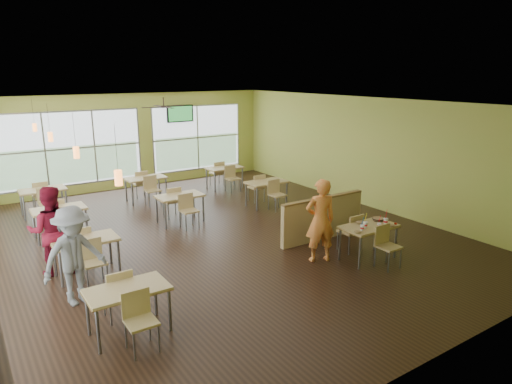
# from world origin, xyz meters

# --- Properties ---
(room) EXTENTS (12.00, 12.04, 3.20)m
(room) POSITION_xyz_m (0.00, 0.00, 1.60)
(room) COLOR black
(room) RESTS_ON ground
(window_bays) EXTENTS (9.24, 10.24, 2.38)m
(window_bays) POSITION_xyz_m (-2.65, 3.08, 1.48)
(window_bays) COLOR white
(window_bays) RESTS_ON room
(main_table) EXTENTS (1.22, 1.52, 0.87)m
(main_table) POSITION_xyz_m (2.00, -3.00, 0.63)
(main_table) COLOR tan
(main_table) RESTS_ON floor
(half_wall_divider) EXTENTS (2.40, 0.14, 1.04)m
(half_wall_divider) POSITION_xyz_m (2.00, -1.55, 0.52)
(half_wall_divider) COLOR tan
(half_wall_divider) RESTS_ON floor
(dining_tables) EXTENTS (6.92, 8.72, 0.87)m
(dining_tables) POSITION_xyz_m (-1.05, 1.71, 0.63)
(dining_tables) COLOR tan
(dining_tables) RESTS_ON floor
(pendant_lights) EXTENTS (0.11, 7.31, 0.86)m
(pendant_lights) POSITION_xyz_m (-3.20, 0.68, 2.45)
(pendant_lights) COLOR #2D2119
(pendant_lights) RESTS_ON ceiling
(ceiling_fan) EXTENTS (1.25, 1.25, 0.29)m
(ceiling_fan) POSITION_xyz_m (-0.00, 3.00, 2.95)
(ceiling_fan) COLOR #2D2119
(ceiling_fan) RESTS_ON ceiling
(tv_backwall) EXTENTS (1.00, 0.07, 0.60)m
(tv_backwall) POSITION_xyz_m (1.80, 5.90, 2.45)
(tv_backwall) COLOR black
(tv_backwall) RESTS_ON wall_back
(man_plaid) EXTENTS (0.76, 0.62, 1.79)m
(man_plaid) POSITION_xyz_m (1.07, -2.50, 0.89)
(man_plaid) COLOR #EB491A
(man_plaid) RESTS_ON floor
(patron_maroon) EXTENTS (1.02, 0.88, 1.78)m
(patron_maroon) POSITION_xyz_m (-3.72, -0.05, 0.89)
(patron_maroon) COLOR maroon
(patron_maroon) RESTS_ON floor
(patron_grey) EXTENTS (1.26, 0.93, 1.74)m
(patron_grey) POSITION_xyz_m (-3.63, -1.56, 0.87)
(patron_grey) COLOR slate
(patron_grey) RESTS_ON floor
(cup_blue) EXTENTS (0.09, 0.09, 0.32)m
(cup_blue) POSITION_xyz_m (1.64, -3.14, 0.81)
(cup_blue) COLOR white
(cup_blue) RESTS_ON main_table
(cup_yellow) EXTENTS (0.10, 0.10, 0.36)m
(cup_yellow) POSITION_xyz_m (1.81, -3.06, 0.82)
(cup_yellow) COLOR white
(cup_yellow) RESTS_ON main_table
(cup_red_near) EXTENTS (0.09, 0.09, 0.31)m
(cup_red_near) POSITION_xyz_m (2.03, -3.24, 0.81)
(cup_red_near) COLOR white
(cup_red_near) RESTS_ON main_table
(cup_red_far) EXTENTS (0.10, 0.10, 0.36)m
(cup_red_far) POSITION_xyz_m (2.34, -3.14, 0.82)
(cup_red_far) COLOR white
(cup_red_far) RESTS_ON main_table
(food_basket) EXTENTS (0.27, 0.27, 0.06)m
(food_basket) POSITION_xyz_m (2.41, -2.88, 0.78)
(food_basket) COLOR black
(food_basket) RESTS_ON main_table
(ketchup_cup) EXTENTS (0.06, 0.06, 0.02)m
(ketchup_cup) POSITION_xyz_m (2.54, -3.25, 0.76)
(ketchup_cup) COLOR #A60E00
(ketchup_cup) RESTS_ON main_table
(wrapper_left) EXTENTS (0.19, 0.19, 0.04)m
(wrapper_left) POSITION_xyz_m (1.47, -3.18, 0.77)
(wrapper_left) COLOR #916A46
(wrapper_left) RESTS_ON main_table
(wrapper_mid) EXTENTS (0.20, 0.18, 0.05)m
(wrapper_mid) POSITION_xyz_m (1.94, -2.79, 0.77)
(wrapper_mid) COLOR #916A46
(wrapper_mid) RESTS_ON main_table
(wrapper_right) EXTENTS (0.15, 0.14, 0.04)m
(wrapper_right) POSITION_xyz_m (2.34, -3.30, 0.77)
(wrapper_right) COLOR #916A46
(wrapper_right) RESTS_ON main_table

